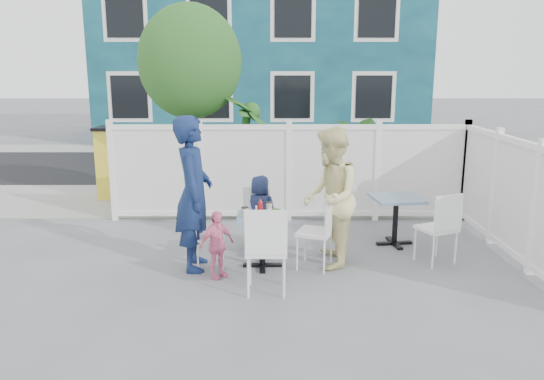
{
  "coord_description": "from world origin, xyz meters",
  "views": [
    {
      "loc": [
        -0.2,
        -6.16,
        2.48
      ],
      "look_at": [
        -0.18,
        0.66,
        0.92
      ],
      "focal_mm": 35.0,
      "sensor_mm": 36.0,
      "label": 1
    }
  ],
  "objects_px": {
    "chair_near": "(266,245)",
    "man": "(194,194)",
    "utility_cabinet": "(118,164)",
    "chair_right": "(321,226)",
    "spare_table": "(396,208)",
    "chair_back": "(258,213)",
    "boy": "(260,210)",
    "main_table": "(262,228)",
    "chair_left": "(204,231)",
    "woman": "(330,198)",
    "toddler": "(217,245)"
  },
  "relations": [
    {
      "from": "main_table",
      "to": "toddler",
      "type": "relative_size",
      "value": 0.81
    },
    {
      "from": "chair_right",
      "to": "woman",
      "type": "bearing_deg",
      "value": -27.22
    },
    {
      "from": "utility_cabinet",
      "to": "chair_right",
      "type": "distance_m",
      "value": 5.23
    },
    {
      "from": "chair_right",
      "to": "man",
      "type": "height_order",
      "value": "man"
    },
    {
      "from": "spare_table",
      "to": "chair_near",
      "type": "bearing_deg",
      "value": -136.58
    },
    {
      "from": "chair_left",
      "to": "utility_cabinet",
      "type": "bearing_deg",
      "value": -158.43
    },
    {
      "from": "chair_near",
      "to": "woman",
      "type": "distance_m",
      "value": 1.26
    },
    {
      "from": "spare_table",
      "to": "chair_right",
      "type": "bearing_deg",
      "value": -141.48
    },
    {
      "from": "chair_right",
      "to": "toddler",
      "type": "bearing_deg",
      "value": 123.76
    },
    {
      "from": "utility_cabinet",
      "to": "chair_near",
      "type": "height_order",
      "value": "utility_cabinet"
    },
    {
      "from": "chair_right",
      "to": "toddler",
      "type": "relative_size",
      "value": 1.14
    },
    {
      "from": "toddler",
      "to": "chair_right",
      "type": "bearing_deg",
      "value": -26.64
    },
    {
      "from": "main_table",
      "to": "boy",
      "type": "xyz_separation_m",
      "value": [
        -0.04,
        0.87,
        -0.01
      ]
    },
    {
      "from": "chair_back",
      "to": "toddler",
      "type": "relative_size",
      "value": 1.03
    },
    {
      "from": "spare_table",
      "to": "chair_back",
      "type": "xyz_separation_m",
      "value": [
        -1.97,
        -0.08,
        -0.05
      ]
    },
    {
      "from": "utility_cabinet",
      "to": "chair_right",
      "type": "bearing_deg",
      "value": -43.59
    },
    {
      "from": "boy",
      "to": "main_table",
      "type": "bearing_deg",
      "value": 113.81
    },
    {
      "from": "utility_cabinet",
      "to": "boy",
      "type": "height_order",
      "value": "utility_cabinet"
    },
    {
      "from": "chair_right",
      "to": "utility_cabinet",
      "type": "bearing_deg",
      "value": 63.63
    },
    {
      "from": "chair_left",
      "to": "chair_near",
      "type": "xyz_separation_m",
      "value": [
        0.8,
        -0.85,
        0.1
      ]
    },
    {
      "from": "main_table",
      "to": "man",
      "type": "xyz_separation_m",
      "value": [
        -0.85,
        -0.02,
        0.45
      ]
    },
    {
      "from": "utility_cabinet",
      "to": "chair_left",
      "type": "height_order",
      "value": "utility_cabinet"
    },
    {
      "from": "main_table",
      "to": "boy",
      "type": "height_order",
      "value": "boy"
    },
    {
      "from": "woman",
      "to": "boy",
      "type": "bearing_deg",
      "value": -128.13
    },
    {
      "from": "chair_left",
      "to": "chair_near",
      "type": "distance_m",
      "value": 1.17
    },
    {
      "from": "spare_table",
      "to": "woman",
      "type": "xyz_separation_m",
      "value": [
        -1.04,
        -0.81,
        0.34
      ]
    },
    {
      "from": "utility_cabinet",
      "to": "woman",
      "type": "relative_size",
      "value": 0.75
    },
    {
      "from": "man",
      "to": "woman",
      "type": "xyz_separation_m",
      "value": [
        1.7,
        0.08,
        -0.08
      ]
    },
    {
      "from": "chair_left",
      "to": "spare_table",
      "type": "bearing_deg",
      "value": 100.71
    },
    {
      "from": "woman",
      "to": "toddler",
      "type": "xyz_separation_m",
      "value": [
        -1.4,
        -0.42,
        -0.48
      ]
    },
    {
      "from": "main_table",
      "to": "spare_table",
      "type": "height_order",
      "value": "spare_table"
    },
    {
      "from": "spare_table",
      "to": "main_table",
      "type": "bearing_deg",
      "value": -155.28
    },
    {
      "from": "utility_cabinet",
      "to": "chair_left",
      "type": "xyz_separation_m",
      "value": [
        2.12,
        -3.76,
        -0.18
      ]
    },
    {
      "from": "utility_cabinet",
      "to": "chair_right",
      "type": "relative_size",
      "value": 1.4
    },
    {
      "from": "chair_right",
      "to": "boy",
      "type": "height_order",
      "value": "boy"
    },
    {
      "from": "chair_right",
      "to": "man",
      "type": "distance_m",
      "value": 1.64
    },
    {
      "from": "utility_cabinet",
      "to": "man",
      "type": "relative_size",
      "value": 0.69
    },
    {
      "from": "chair_near",
      "to": "man",
      "type": "xyz_separation_m",
      "value": [
        -0.91,
        0.84,
        0.38
      ]
    },
    {
      "from": "chair_back",
      "to": "chair_left",
      "type": "bearing_deg",
      "value": 38.5
    },
    {
      "from": "main_table",
      "to": "chair_left",
      "type": "relative_size",
      "value": 0.81
    },
    {
      "from": "utility_cabinet",
      "to": "chair_back",
      "type": "distance_m",
      "value": 4.06
    },
    {
      "from": "spare_table",
      "to": "woman",
      "type": "relative_size",
      "value": 0.42
    },
    {
      "from": "chair_left",
      "to": "woman",
      "type": "distance_m",
      "value": 1.65
    },
    {
      "from": "chair_near",
      "to": "toddler",
      "type": "relative_size",
      "value": 1.21
    },
    {
      "from": "boy",
      "to": "toddler",
      "type": "xyz_separation_m",
      "value": [
        -0.5,
        -1.23,
        -0.09
      ]
    },
    {
      "from": "chair_left",
      "to": "toddler",
      "type": "distance_m",
      "value": 0.4
    },
    {
      "from": "spare_table",
      "to": "boy",
      "type": "relative_size",
      "value": 0.73
    },
    {
      "from": "spare_table",
      "to": "chair_left",
      "type": "height_order",
      "value": "chair_left"
    },
    {
      "from": "utility_cabinet",
      "to": "chair_left",
      "type": "bearing_deg",
      "value": -57.71
    },
    {
      "from": "utility_cabinet",
      "to": "boy",
      "type": "distance_m",
      "value": 4.03
    }
  ]
}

